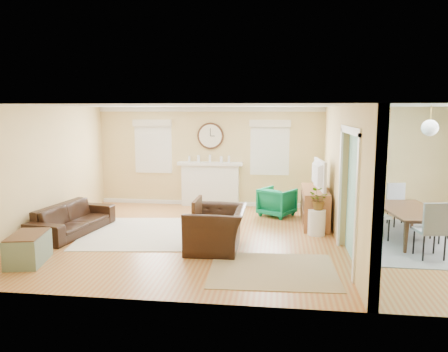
{
  "coord_description": "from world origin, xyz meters",
  "views": [
    {
      "loc": [
        0.32,
        -8.35,
        2.52
      ],
      "look_at": [
        -0.8,
        0.3,
        1.2
      ],
      "focal_mm": 35.0,
      "sensor_mm": 36.0,
      "label": 1
    }
  ],
  "objects": [
    {
      "name": "floor",
      "position": [
        0.0,
        0.0,
        0.0
      ],
      "size": [
        9.0,
        9.0,
        0.0
      ],
      "primitive_type": "plane",
      "color": "#A65A29",
      "rests_on": "ground"
    },
    {
      "name": "wall_back",
      "position": [
        0.0,
        3.0,
        1.3
      ],
      "size": [
        9.0,
        0.02,
        2.6
      ],
      "primitive_type": "cube",
      "color": "#E8C987",
      "rests_on": "ground"
    },
    {
      "name": "wall_front",
      "position": [
        0.0,
        -3.0,
        1.3
      ],
      "size": [
        9.0,
        0.02,
        2.6
      ],
      "primitive_type": "cube",
      "color": "#E8C987",
      "rests_on": "ground"
    },
    {
      "name": "wall_left",
      "position": [
        -4.5,
        0.0,
        1.3
      ],
      "size": [
        0.02,
        6.0,
        2.6
      ],
      "primitive_type": "cube",
      "color": "#E8C987",
      "rests_on": "ground"
    },
    {
      "name": "ceiling",
      "position": [
        0.0,
        0.0,
        2.6
      ],
      "size": [
        9.0,
        6.0,
        0.02
      ],
      "primitive_type": "cube",
      "color": "white",
      "rests_on": "wall_back"
    },
    {
      "name": "partition",
      "position": [
        1.51,
        0.28,
        1.36
      ],
      "size": [
        0.17,
        6.0,
        2.6
      ],
      "color": "#E8C987",
      "rests_on": "ground"
    },
    {
      "name": "fireplace",
      "position": [
        -1.5,
        2.88,
        0.6
      ],
      "size": [
        1.7,
        0.3,
        1.17
      ],
      "color": "white",
      "rests_on": "ground"
    },
    {
      "name": "wall_clock",
      "position": [
        -1.5,
        2.97,
        1.85
      ],
      "size": [
        0.7,
        0.07,
        0.7
      ],
      "color": "#4F321B",
      "rests_on": "wall_back"
    },
    {
      "name": "window_left",
      "position": [
        -3.05,
        2.95,
        1.66
      ],
      "size": [
        1.05,
        0.13,
        1.42
      ],
      "color": "white",
      "rests_on": "wall_back"
    },
    {
      "name": "window_right",
      "position": [
        0.05,
        2.95,
        1.66
      ],
      "size": [
        1.05,
        0.13,
        1.42
      ],
      "color": "white",
      "rests_on": "wall_back"
    },
    {
      "name": "pendant",
      "position": [
        3.0,
        0.0,
        2.2
      ],
      "size": [
        0.3,
        0.3,
        0.55
      ],
      "color": "gold",
      "rests_on": "ceiling"
    },
    {
      "name": "rug_cream",
      "position": [
        -2.26,
        0.14,
        0.01
      ],
      "size": [
        3.09,
        2.76,
        0.02
      ],
      "primitive_type": "cube",
      "rotation": [
        0.0,
        0.0,
        0.12
      ],
      "color": "beige",
      "rests_on": "floor"
    },
    {
      "name": "rug_jute",
      "position": [
        0.24,
        -1.69,
        0.01
      ],
      "size": [
        2.07,
        1.72,
        0.01
      ],
      "primitive_type": "cube",
      "rotation": [
        0.0,
        0.0,
        0.05
      ],
      "color": "tan",
      "rests_on": "floor"
    },
    {
      "name": "rug_grey",
      "position": [
        2.88,
        0.31,
        0.01
      ],
      "size": [
        2.63,
        3.29,
        0.01
      ],
      "primitive_type": "cube",
      "color": "gray",
      "rests_on": "floor"
    },
    {
      "name": "sofa",
      "position": [
        -3.9,
        -0.06,
        0.3
      ],
      "size": [
        1.09,
        2.15,
        0.6
      ],
      "primitive_type": "imported",
      "rotation": [
        0.0,
        0.0,
        1.42
      ],
      "color": "black",
      "rests_on": "floor"
    },
    {
      "name": "eames_chair",
      "position": [
        -0.81,
        -0.75,
        0.39
      ],
      "size": [
        1.05,
        1.2,
        0.77
      ],
      "primitive_type": "imported",
      "rotation": [
        0.0,
        0.0,
        -1.56
      ],
      "color": "black",
      "rests_on": "floor"
    },
    {
      "name": "green_chair",
      "position": [
        0.27,
        1.98,
        0.34
      ],
      "size": [
        1.01,
        1.02,
        0.68
      ],
      "primitive_type": "imported",
      "rotation": [
        0.0,
        0.0,
        2.6
      ],
      "color": "#0D6E4D",
      "rests_on": "floor"
    },
    {
      "name": "trunk",
      "position": [
        -3.8,
        -1.85,
        0.25
      ],
      "size": [
        0.68,
        0.94,
        0.5
      ],
      "color": "slate",
      "rests_on": "floor"
    },
    {
      "name": "credenza",
      "position": [
        1.1,
        1.3,
        0.4
      ],
      "size": [
        0.55,
        1.61,
        0.8
      ],
      "color": "#99603A",
      "rests_on": "floor"
    },
    {
      "name": "tv",
      "position": [
        1.08,
        1.3,
        1.13
      ],
      "size": [
        0.27,
        1.14,
        0.65
      ],
      "primitive_type": "imported",
      "rotation": [
        0.0,
        0.0,
        1.68
      ],
      "color": "black",
      "rests_on": "credenza"
    },
    {
      "name": "garden_stool",
      "position": [
        1.08,
        0.45,
        0.26
      ],
      "size": [
        0.36,
        0.36,
        0.52
      ],
      "primitive_type": "cylinder",
      "color": "white",
      "rests_on": "floor"
    },
    {
      "name": "potted_plant",
      "position": [
        1.08,
        0.45,
        0.73
      ],
      "size": [
        0.49,
        0.47,
        0.42
      ],
      "primitive_type": "imported",
      "rotation": [
        0.0,
        0.0,
        2.67
      ],
      "color": "#337F33",
      "rests_on": "garden_stool"
    },
    {
      "name": "dining_table",
      "position": [
        2.88,
        0.31,
        0.31
      ],
      "size": [
        1.22,
        1.9,
        0.63
      ],
      "primitive_type": "imported",
      "rotation": [
        0.0,
        0.0,
        1.7
      ],
      "color": "#4F321B",
      "rests_on": "floor"
    },
    {
      "name": "dining_chair_n",
      "position": [
        2.92,
        1.39,
        0.54
      ],
      "size": [
        0.49,
        0.49,
        0.92
      ],
      "color": "gray",
      "rests_on": "floor"
    },
    {
      "name": "dining_chair_s",
      "position": [
        2.88,
        -0.74,
        0.59
      ],
      "size": [
        0.51,
        0.51,
        1.01
      ],
      "color": "gray",
      "rests_on": "floor"
    },
    {
      "name": "dining_chair_w",
      "position": [
        2.2,
        0.26,
        0.59
      ],
      "size": [
        0.54,
        0.54,
        1.01
      ],
      "color": "white",
      "rests_on": "floor"
    },
    {
      "name": "dining_chair_e",
      "position": [
        3.47,
        0.25,
        0.58
      ],
      "size": [
        0.48,
        0.48,
        0.98
      ],
      "color": "gray",
      "rests_on": "floor"
    }
  ]
}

